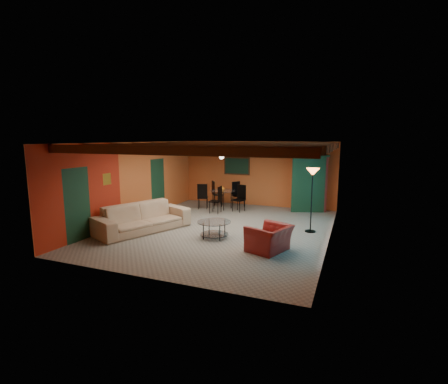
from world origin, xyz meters
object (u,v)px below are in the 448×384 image
at_px(dining_table, 223,196).
at_px(vase, 223,181).
at_px(armoire, 309,184).
at_px(coffee_table, 214,229).
at_px(potted_plant, 311,150).
at_px(armchair, 269,238).
at_px(sofa, 143,218).
at_px(floor_lamp, 312,200).

distance_m(dining_table, vase, 0.61).
bearing_deg(vase, armoire, 15.33).
distance_m(coffee_table, potted_plant, 5.51).
bearing_deg(armchair, sofa, -75.13).
height_order(armoire, floor_lamp, armoire).
bearing_deg(armoire, sofa, -151.15).
xyz_separation_m(floor_lamp, potted_plant, (-0.45, 3.01, 1.40)).
bearing_deg(sofa, armoire, -18.88).
height_order(dining_table, vase, vase).
relative_size(coffee_table, dining_table, 0.48).
height_order(sofa, floor_lamp, floor_lamp).
height_order(armchair, potted_plant, potted_plant).
xyz_separation_m(armchair, vase, (-2.98, 4.26, 0.80)).
xyz_separation_m(armoire, floor_lamp, (0.45, -3.01, -0.08)).
relative_size(armchair, dining_table, 0.51).
distance_m(dining_table, potted_plant, 3.89).
bearing_deg(vase, floor_lamp, -29.35).
xyz_separation_m(sofa, armchair, (4.06, -0.35, -0.09)).
height_order(armchair, coffee_table, armchair).
bearing_deg(floor_lamp, armoire, 98.51).
relative_size(dining_table, vase, 10.88).
xyz_separation_m(coffee_table, dining_table, (-1.24, 3.75, 0.27)).
xyz_separation_m(sofa, potted_plant, (4.36, 4.81, 1.96)).
height_order(sofa, vase, vase).
xyz_separation_m(sofa, armoire, (4.36, 4.81, 0.65)).
distance_m(armoire, potted_plant, 1.32).
bearing_deg(armoire, floor_lamp, -100.44).
bearing_deg(armoire, coffee_table, -132.70).
distance_m(sofa, coffee_table, 2.33).
relative_size(armchair, armoire, 0.48).
distance_m(armchair, vase, 5.27).
distance_m(potted_plant, vase, 3.63).
bearing_deg(potted_plant, coffee_table, -113.74).
height_order(coffee_table, vase, vase).
bearing_deg(armoire, potted_plant, 0.00).
bearing_deg(coffee_table, armchair, -16.51).
height_order(sofa, armchair, sofa).
bearing_deg(vase, coffee_table, -71.63).
height_order(sofa, armoire, armoire).
height_order(coffee_table, dining_table, dining_table).
bearing_deg(dining_table, vase, 0.00).
distance_m(floor_lamp, potted_plant, 3.35).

